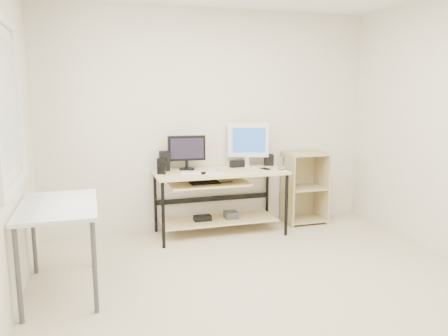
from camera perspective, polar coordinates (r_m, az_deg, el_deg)
room at (r=3.37m, az=5.03°, el=4.30°), size 4.01×4.01×2.62m
desk at (r=5.04m, az=-0.82°, el=-2.73°), size 1.50×0.65×0.75m
side_table at (r=3.80m, az=-20.80°, el=-5.58°), size 0.60×1.00×0.75m
shelf_unit at (r=5.64m, az=10.28°, el=-2.43°), size 0.50×0.40×0.90m
black_monitor at (r=5.05m, az=-4.90°, el=2.32°), size 0.44×0.18×0.40m
white_imac at (r=5.28m, az=3.18°, el=3.52°), size 0.49×0.19×0.53m
keyboard at (r=4.86m, az=-2.82°, el=-0.59°), size 0.49×0.27×0.02m
mouse at (r=4.92m, az=-0.66°, el=-0.32°), size 0.09×0.12×0.04m
center_speaker at (r=5.24m, az=1.73°, el=0.58°), size 0.18×0.09×0.09m
speaker_left at (r=5.03m, az=-7.76°, el=0.97°), size 0.12×0.12×0.23m
speaker_right at (r=5.40m, az=5.86°, el=1.08°), size 0.14×0.14×0.13m
audio_controller at (r=4.84m, az=-8.16°, el=0.25°), size 0.10×0.09×0.18m
volume_puck at (r=4.81m, az=-2.70°, el=-0.65°), size 0.08×0.08×0.02m
smartphone at (r=5.13m, az=5.43°, el=-0.09°), size 0.10×0.14×0.01m
coaster at (r=5.10m, az=7.47°, el=-0.22°), size 0.12×0.12×0.01m
drinking_glass at (r=5.08m, az=7.49°, el=0.64°), size 0.10×0.10×0.15m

